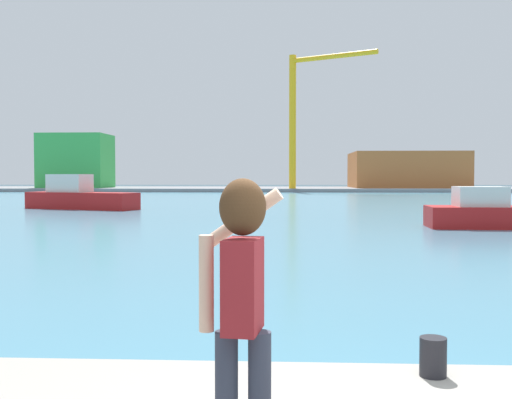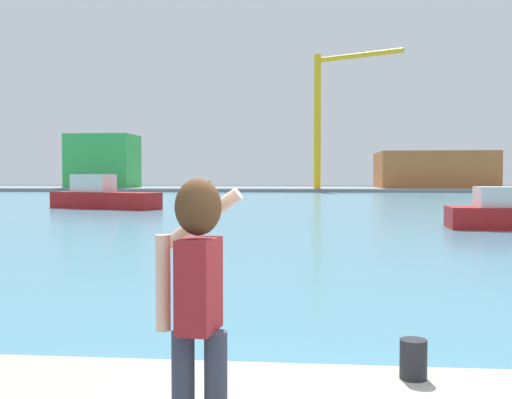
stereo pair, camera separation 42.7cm
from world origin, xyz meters
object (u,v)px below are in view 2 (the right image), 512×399
object	(u,v)px
warehouse_right	(433,170)
warehouse_left	(103,161)
person_photographer	(198,291)
harbor_bollard	(413,359)
boat_moored	(102,197)
port_crane	(327,106)

from	to	relation	value
warehouse_right	warehouse_left	bearing A→B (deg)	-177.01
person_photographer	harbor_bollard	size ratio (longest dim) A/B	5.08
person_photographer	boat_moored	size ratio (longest dim) A/B	0.21
harbor_bollard	warehouse_left	world-z (taller)	warehouse_left
harbor_bollard	warehouse_right	world-z (taller)	warehouse_right
harbor_bollard	port_crane	xyz separation A→B (m)	(0.89, 81.90, 11.57)
warehouse_right	port_crane	distance (m)	21.19
person_photographer	port_crane	bearing A→B (deg)	6.01
boat_moored	port_crane	size ratio (longest dim) A/B	0.44
person_photographer	harbor_bollard	world-z (taller)	person_photographer
warehouse_left	warehouse_right	xyz separation A→B (m)	(51.92, 2.71, -1.43)
warehouse_left	port_crane	bearing A→B (deg)	-11.13
boat_moored	warehouse_right	bearing A→B (deg)	80.50
harbor_bollard	port_crane	world-z (taller)	port_crane
person_photographer	warehouse_right	bearing A→B (deg)	-3.85
person_photographer	harbor_bollard	distance (m)	2.49
person_photographer	port_crane	world-z (taller)	port_crane
warehouse_right	port_crane	bearing A→B (deg)	-149.78
harbor_bollard	warehouse_right	distance (m)	93.25
port_crane	boat_moored	bearing A→B (deg)	-109.73
boat_moored	warehouse_right	size ratio (longest dim) A/B	0.50
harbor_bollard	warehouse_left	distance (m)	95.37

